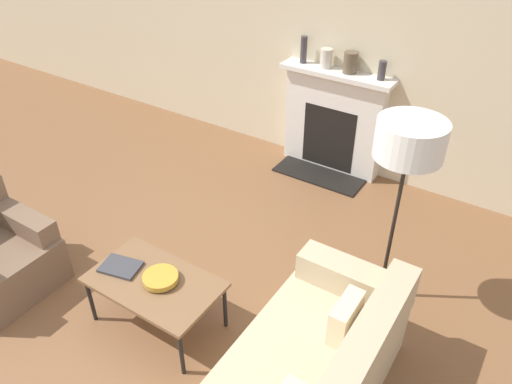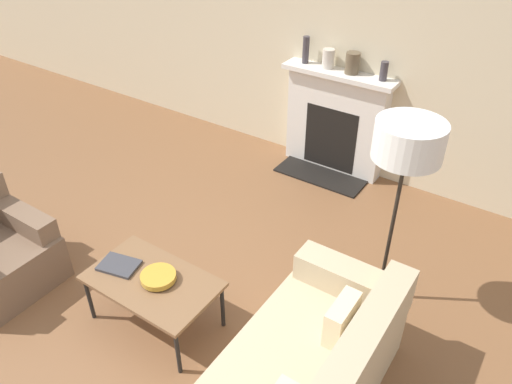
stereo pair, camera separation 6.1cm
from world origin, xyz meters
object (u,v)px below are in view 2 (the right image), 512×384
Objects in this scene: floor_lamp at (407,149)px; mantel_vase_right at (384,71)px; coffee_table at (152,283)px; book at (119,265)px; fireplace at (335,123)px; mantel_vase_center_left at (328,59)px; bowl at (158,277)px; mantel_vase_center_right at (352,63)px; mantel_vase_left at (306,50)px.

mantel_vase_right is at bearing 116.19° from floor_lamp.
mantel_vase_right reaches higher than coffee_table.
book is 0.21× the size of floor_lamp.
mantel_vase_center_left is at bearing 174.77° from fireplace.
fireplace is 2.25m from floor_lamp.
bowl is 0.79× the size of book.
mantel_vase_center_right is (0.14, 2.87, 0.80)m from bowl.
bowl is (-0.02, -2.86, -0.08)m from fireplace.
coffee_table is at bearing -137.49° from floor_lamp.
floor_lamp is at bearing 42.97° from bowl.
book is 3.05m from mantel_vase_left.
floor_lamp is at bearing -63.81° from mantel_vase_right.
mantel_vase_right is (-0.82, 1.66, -0.15)m from floor_lamp.
book is 2.30m from floor_lamp.
floor_lamp reaches higher than mantel_vase_left.
mantel_vase_left is at bearing 77.50° from book.
book is 3.05m from mantel_vase_center_left.
mantel_vase_center_left reaches higher than bowl.
book is at bearing -99.71° from mantel_vase_center_right.
book is (-0.38, -2.92, -0.11)m from fireplace.
floor_lamp is (1.35, 1.24, 1.00)m from coffee_table.
mantel_vase_center_left is (-1.44, 1.66, -0.14)m from floor_lamp.
mantel_vase_left reaches higher than bowl.
mantel_vase_left is 1.49× the size of mantel_vase_right.
mantel_vase_left reaches higher than mantel_vase_right.
fireplace is 2.89m from coffee_table.
floor_lamp is at bearing -49.06° from mantel_vase_center_left.
floor_lamp is 5.57× the size of mantel_vase_left.
mantel_vase_center_left reaches higher than mantel_vase_right.
mantel_vase_center_right is 1.13× the size of mantel_vase_right.
bowl is at bearing -92.87° from mantel_vase_center_right.
coffee_table is 3.02m from mantel_vase_center_left.
fireplace reaches higher than bowl.
fireplace is 6.17× the size of mantel_vase_center_left.
mantel_vase_right is (0.85, 2.93, 0.81)m from book.
book is 1.73× the size of mantel_vase_right.
bowl is at bearing -87.34° from mantel_vase_center_left.
fireplace is 0.86m from mantel_vase_left.
book is at bearing -94.37° from mantel_vase_center_left.
fireplace is 4.73× the size of bowl.
mantel_vase_right reaches higher than bowl.
floor_lamp reaches higher than fireplace.
mantel_vase_center_right is 0.35m from mantel_vase_right.
mantel_vase_center_left is (-0.13, 2.87, 0.79)m from bowl.
mantel_vase_center_left is 0.28m from mantel_vase_center_right.
fireplace is at bearing 69.13° from book.
mantel_vase_center_left is at bearing 0.00° from mantel_vase_left.
bowl is 0.16× the size of floor_lamp.
mantel_vase_left is 0.28m from mantel_vase_center_left.
mantel_vase_center_right is at bearing 87.13° from bowl.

